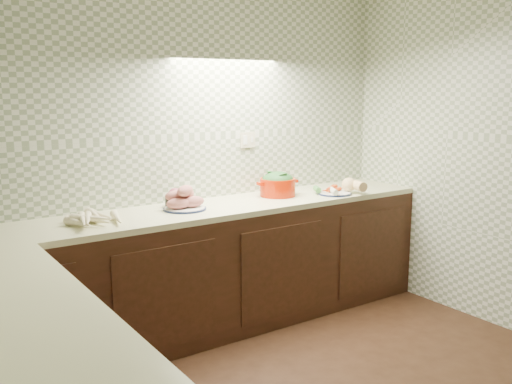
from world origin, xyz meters
TOP-DOWN VIEW (x-y plane):
  - room at (0.00, 0.00)m, footprint 3.60×3.60m
  - counter at (-0.68, 0.68)m, footprint 3.60×3.60m
  - parsnip_pile at (-0.86, 1.43)m, footprint 0.47×0.34m
  - sweet_potato_plate at (-0.15, 1.52)m, footprint 0.29×0.29m
  - onion_bowl at (-0.15, 1.63)m, footprint 0.17×0.17m
  - dutch_oven at (0.67, 1.56)m, footprint 0.34×0.31m
  - veg_plate at (1.13, 1.35)m, footprint 0.37×0.31m

SIDE VIEW (x-z plane):
  - counter at x=-0.68m, z-range 0.00..0.90m
  - parsnip_pile at x=-0.86m, z-range 0.89..0.98m
  - veg_plate at x=1.13m, z-range 0.88..1.01m
  - onion_bowl at x=-0.15m, z-range 0.88..1.02m
  - sweet_potato_plate at x=-0.15m, z-range 0.88..1.05m
  - dutch_oven at x=0.67m, z-range 0.90..1.09m
  - room at x=0.00m, z-range 0.33..2.93m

